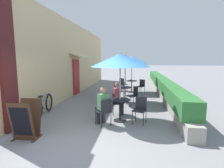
% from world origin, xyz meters
% --- Properties ---
extents(ground_plane, '(120.00, 120.00, 0.00)m').
position_xyz_m(ground_plane, '(0.00, 0.00, 0.00)').
color(ground_plane, gray).
extents(cafe_facade_wall, '(0.98, 13.79, 4.20)m').
position_xyz_m(cafe_facade_wall, '(-2.54, 6.76, 2.09)').
color(cafe_facade_wall, '#D6B784').
rests_on(cafe_facade_wall, ground_plane).
extents(planter_hedge, '(0.60, 12.79, 1.01)m').
position_xyz_m(planter_hedge, '(2.75, 6.79, 0.54)').
color(planter_hedge, gray).
rests_on(planter_hedge, ground_plane).
extents(patio_table_near, '(0.69, 0.69, 0.76)m').
position_xyz_m(patio_table_near, '(0.71, 1.88, 0.52)').
color(patio_table_near, black).
rests_on(patio_table_near, ground_plane).
extents(patio_umbrella_near, '(1.97, 1.97, 2.35)m').
position_xyz_m(patio_umbrella_near, '(0.71, 1.88, 2.08)').
color(patio_umbrella_near, '#B7B7BC').
rests_on(patio_umbrella_near, ground_plane).
extents(cafe_chair_near_left, '(0.49, 0.49, 0.87)m').
position_xyz_m(cafe_chair_near_left, '(1.39, 1.77, 0.52)').
color(cafe_chair_near_left, '#232328').
rests_on(cafe_chair_near_left, ground_plane).
extents(cafe_chair_near_right, '(0.49, 0.49, 0.87)m').
position_xyz_m(cafe_chair_near_right, '(0.47, 2.53, 0.52)').
color(cafe_chair_near_right, '#232328').
rests_on(cafe_chair_near_right, ground_plane).
extents(seated_patron_near_right, '(0.47, 0.41, 1.25)m').
position_xyz_m(seated_patron_near_right, '(0.58, 2.56, 0.69)').
color(seated_patron_near_right, '#23232D').
rests_on(seated_patron_near_right, ground_plane).
extents(cafe_chair_near_back, '(0.57, 0.57, 0.87)m').
position_xyz_m(cafe_chair_near_back, '(0.27, 1.35, 0.52)').
color(cafe_chair_near_back, '#232328').
rests_on(cafe_chair_near_back, ground_plane).
extents(seated_patron_near_back, '(0.51, 0.51, 1.25)m').
position_xyz_m(seated_patron_near_back, '(0.19, 1.43, 0.69)').
color(seated_patron_near_back, '#23232D').
rests_on(seated_patron_near_back, ground_plane).
extents(patio_table_mid, '(0.69, 0.69, 0.76)m').
position_xyz_m(patio_table_mid, '(0.69, 4.54, 0.52)').
color(patio_table_mid, black).
rests_on(patio_table_mid, ground_plane).
extents(patio_umbrella_mid, '(1.97, 1.97, 2.35)m').
position_xyz_m(patio_umbrella_mid, '(0.69, 4.54, 2.08)').
color(patio_umbrella_mid, '#B7B7BC').
rests_on(patio_umbrella_mid, ground_plane).
extents(cafe_chair_mid_left, '(0.55, 0.55, 0.87)m').
position_xyz_m(cafe_chair_mid_left, '(1.12, 4.01, 0.52)').
color(cafe_chair_mid_left, '#232328').
rests_on(cafe_chair_mid_left, ground_plane).
extents(cafe_chair_mid_right, '(0.55, 0.55, 0.87)m').
position_xyz_m(cafe_chair_mid_right, '(0.26, 5.08, 0.52)').
color(cafe_chair_mid_right, '#232328').
rests_on(cafe_chair_mid_right, ground_plane).
extents(patio_table_far, '(0.69, 0.69, 0.76)m').
position_xyz_m(patio_table_far, '(0.92, 7.25, 0.52)').
color(patio_table_far, black).
rests_on(patio_table_far, ground_plane).
extents(patio_umbrella_far, '(1.97, 1.97, 2.35)m').
position_xyz_m(patio_umbrella_far, '(0.92, 7.25, 2.08)').
color(patio_umbrella_far, '#B7B7BC').
rests_on(patio_umbrella_far, ground_plane).
extents(cafe_chair_far_left, '(0.56, 0.56, 0.87)m').
position_xyz_m(cafe_chair_far_left, '(1.52, 6.91, 0.52)').
color(cafe_chair_far_left, '#232328').
rests_on(cafe_chair_far_left, ground_plane).
extents(cafe_chair_far_right, '(0.56, 0.56, 0.87)m').
position_xyz_m(cafe_chair_far_right, '(0.32, 7.58, 0.52)').
color(cafe_chair_far_right, '#232328').
rests_on(cafe_chair_far_right, ground_plane).
extents(coffee_cup_far, '(0.07, 0.07, 0.09)m').
position_xyz_m(coffee_cup_far, '(0.86, 7.16, 0.80)').
color(coffee_cup_far, '#B73D3D').
rests_on(coffee_cup_far, patio_table_far).
extents(bicycle_leaning, '(0.34, 1.77, 0.80)m').
position_xyz_m(bicycle_leaning, '(-2.20, 2.09, 0.37)').
color(bicycle_leaning, black).
rests_on(bicycle_leaning, ground_plane).
extents(menu_board, '(0.65, 0.65, 1.04)m').
position_xyz_m(menu_board, '(-1.62, 0.17, 0.51)').
color(menu_board, '#422819').
rests_on(menu_board, ground_plane).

